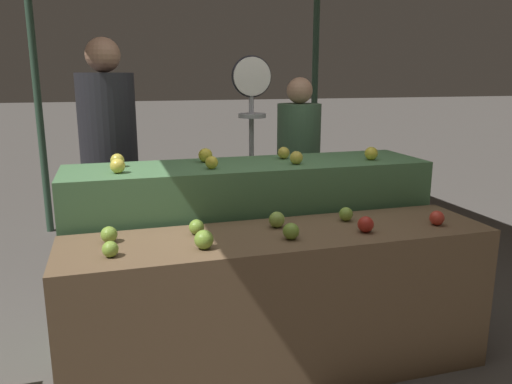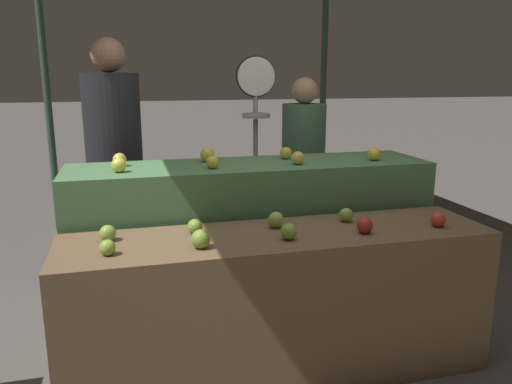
{
  "view_description": "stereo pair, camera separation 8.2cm",
  "coord_description": "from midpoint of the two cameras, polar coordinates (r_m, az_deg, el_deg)",
  "views": [
    {
      "loc": [
        -0.81,
        -2.27,
        1.56
      ],
      "look_at": [
        -0.05,
        0.3,
        0.93
      ],
      "focal_mm": 35.0,
      "sensor_mm": 36.0,
      "label": 1
    },
    {
      "loc": [
        -0.73,
        -2.29,
        1.56
      ],
      "look_at": [
        -0.05,
        0.3,
        0.93
      ],
      "focal_mm": 35.0,
      "sensor_mm": 36.0,
      "label": 2
    }
  ],
  "objects": [
    {
      "name": "apple_back_2",
      "position": [
        2.99,
        5.59,
        3.89
      ],
      "size": [
        0.08,
        0.08,
        0.08
      ],
      "primitive_type": "sphere",
      "color": "gold",
      "rests_on": "display_counter_back"
    },
    {
      "name": "apple_back_6",
      "position": [
        3.19,
        4.18,
        4.46
      ],
      "size": [
        0.08,
        0.08,
        0.08
      ],
      "primitive_type": "sphere",
      "color": "gold",
      "rests_on": "display_counter_back"
    },
    {
      "name": "apple_back_1",
      "position": [
        2.85,
        -4.18,
        3.41
      ],
      "size": [
        0.07,
        0.07,
        0.07
      ],
      "primitive_type": "sphere",
      "color": "gold",
      "rests_on": "display_counter_back"
    },
    {
      "name": "apple_front_2",
      "position": [
        2.43,
        4.74,
        -4.53
      ],
      "size": [
        0.08,
        0.08,
        0.08
      ],
      "primitive_type": "sphere",
      "color": "#7AA338",
      "rests_on": "display_counter_front"
    },
    {
      "name": "produce_scale",
      "position": [
        3.66,
        0.63,
        8.23
      ],
      "size": [
        0.29,
        0.2,
        1.7
      ],
      "color": "#99999E",
      "rests_on": "ground_plane"
    },
    {
      "name": "apple_front_5",
      "position": [
        2.49,
        -15.69,
        -4.55
      ],
      "size": [
        0.08,
        0.08,
        0.08
      ],
      "primitive_type": "sphere",
      "color": "#84AD3D",
      "rests_on": "display_counter_front"
    },
    {
      "name": "apple_front_7",
      "position": [
        2.61,
        3.18,
        -3.19
      ],
      "size": [
        0.08,
        0.08,
        0.08
      ],
      "primitive_type": "sphere",
      "color": "#8EB247",
      "rests_on": "display_counter_front"
    },
    {
      "name": "person_vendor_at_scale",
      "position": [
        4.0,
        6.01,
        3.48
      ],
      "size": [
        0.37,
        0.37,
        1.54
      ],
      "rotation": [
        0.0,
        0.0,
        3.07
      ],
      "color": "#2D2D38",
      "rests_on": "ground_plane"
    },
    {
      "name": "apple_back_4",
      "position": [
        3.02,
        -14.58,
        3.6
      ],
      "size": [
        0.08,
        0.08,
        0.08
      ],
      "primitive_type": "sphere",
      "color": "gold",
      "rests_on": "display_counter_back"
    },
    {
      "name": "apple_front_4",
      "position": [
        2.81,
        20.88,
        -2.96
      ],
      "size": [
        0.08,
        0.08,
        0.08
      ],
      "primitive_type": "sphere",
      "color": "red",
      "rests_on": "display_counter_front"
    },
    {
      "name": "apple_back_3",
      "position": [
        3.22,
        14.06,
        4.23
      ],
      "size": [
        0.08,
        0.08,
        0.08
      ],
      "primitive_type": "sphere",
      "color": "gold",
      "rests_on": "display_counter_back"
    },
    {
      "name": "person_customer_left",
      "position": [
        3.73,
        -15.3,
        4.79
      ],
      "size": [
        0.51,
        0.51,
        1.81
      ],
      "rotation": [
        0.0,
        0.0,
        2.8
      ],
      "color": "#2D2D38",
      "rests_on": "ground_plane"
    },
    {
      "name": "apple_front_3",
      "position": [
        2.58,
        13.22,
        -3.74
      ],
      "size": [
        0.08,
        0.08,
        0.08
      ],
      "primitive_type": "sphere",
      "color": "#AD281E",
      "rests_on": "display_counter_front"
    },
    {
      "name": "apple_front_1",
      "position": [
        2.31,
        -5.32,
        -5.37
      ],
      "size": [
        0.09,
        0.09,
        0.09
      ],
      "primitive_type": "sphere",
      "color": "#7AA338",
      "rests_on": "display_counter_front"
    },
    {
      "name": "apple_front_0",
      "position": [
        2.3,
        -15.64,
        -6.14
      ],
      "size": [
        0.07,
        0.07,
        0.07
      ],
      "primitive_type": "sphere",
      "color": "#84AD3D",
      "rests_on": "display_counter_front"
    },
    {
      "name": "apple_front_8",
      "position": [
        2.76,
        11.1,
        -2.58
      ],
      "size": [
        0.08,
        0.08,
        0.08
      ],
      "primitive_type": "sphere",
      "color": "#84AD3D",
      "rests_on": "display_counter_front"
    },
    {
      "name": "ground_plane",
      "position": [
        2.87,
        3.5,
        -19.75
      ],
      "size": [
        60.0,
        60.0,
        0.0
      ],
      "primitive_type": "plane",
      "color": "#59544F"
    },
    {
      "name": "display_counter_back",
      "position": [
        3.16,
        0.22,
        -6.03
      ],
      "size": [
        2.19,
        0.55,
        1.04
      ],
      "primitive_type": "cube",
      "color": "#4C7A4C",
      "rests_on": "ground_plane"
    },
    {
      "name": "display_counter_front",
      "position": [
        2.67,
        3.62,
        -12.72
      ],
      "size": [
        2.19,
        0.55,
        0.78
      ],
      "primitive_type": "cube",
      "color": "brown",
      "rests_on": "ground_plane"
    },
    {
      "name": "apple_front_6",
      "position": [
        2.52,
        -6.06,
        -3.94
      ],
      "size": [
        0.08,
        0.08,
        0.08
      ],
      "primitive_type": "sphere",
      "color": "#7AA338",
      "rests_on": "display_counter_front"
    },
    {
      "name": "apple_back_0",
      "position": [
        2.82,
        -14.61,
        2.99
      ],
      "size": [
        0.08,
        0.08,
        0.08
      ],
      "primitive_type": "sphere",
      "color": "yellow",
      "rests_on": "display_counter_back"
    },
    {
      "name": "apple_back_5",
      "position": [
        3.08,
        -4.82,
        4.23
      ],
      "size": [
        0.09,
        0.09,
        0.09
      ],
      "primitive_type": "sphere",
      "color": "gold",
      "rests_on": "display_counter_back"
    }
  ]
}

